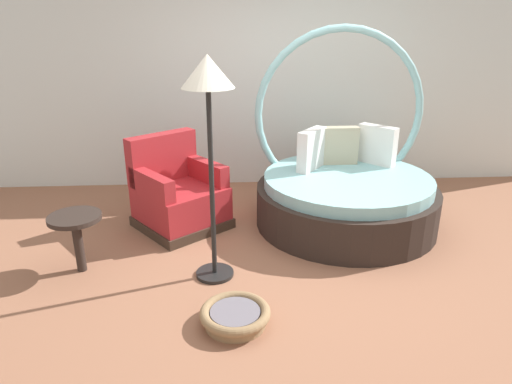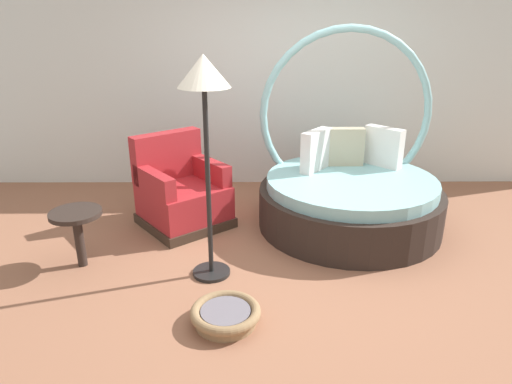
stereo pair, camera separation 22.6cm
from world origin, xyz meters
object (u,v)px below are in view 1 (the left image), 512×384
at_px(pet_basket, 235,316).
at_px(side_table, 76,226).
at_px(round_daybed, 345,188).
at_px(floor_lamp, 208,95).
at_px(red_armchair, 178,196).

height_order(pet_basket, side_table, side_table).
xyz_separation_m(round_daybed, floor_lamp, (-1.36, -1.04, 1.15)).
xyz_separation_m(red_armchair, pet_basket, (0.56, -1.73, -0.26)).
bearing_deg(round_daybed, pet_basket, -124.82).
bearing_deg(pet_basket, side_table, 147.53).
relative_size(red_armchair, side_table, 2.16).
relative_size(round_daybed, red_armchair, 1.79).
distance_m(red_armchair, side_table, 1.17).
height_order(round_daybed, floor_lamp, round_daybed).
relative_size(pet_basket, side_table, 0.98).
bearing_deg(red_armchair, pet_basket, -72.13).
xyz_separation_m(round_daybed, red_armchair, (-1.76, 0.00, -0.05)).
bearing_deg(side_table, pet_basket, -32.47).
bearing_deg(side_table, red_armchair, 49.36).
distance_m(red_armchair, floor_lamp, 1.64).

